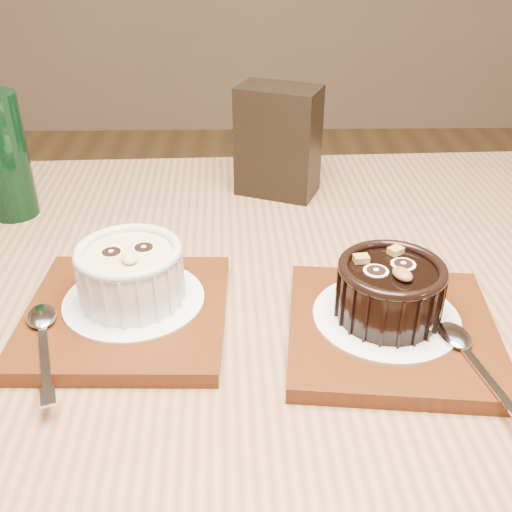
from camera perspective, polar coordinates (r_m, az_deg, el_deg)
The scene contains 11 objects.
table at distance 0.62m, azimuth -2.93°, elevation -12.29°, with size 1.23×0.84×0.75m.
tray_left at distance 0.57m, azimuth -12.23°, elevation -5.41°, with size 0.18×0.18×0.01m, color #54260E.
doily_left at distance 0.57m, azimuth -11.53°, elevation -4.03°, with size 0.13×0.13×0.00m, color white.
ramekin_white at distance 0.55m, azimuth -11.86°, elevation -1.42°, with size 0.10×0.10×0.06m.
spoon_left at distance 0.54m, azimuth -19.60°, elevation -7.49°, with size 0.03×0.13×0.01m, color silver, non-canonical shape.
tray_right at distance 0.55m, azimuth 12.78°, elevation -6.94°, with size 0.18×0.18×0.01m, color #54260E.
doily_right at distance 0.55m, azimuth 12.28°, elevation -5.61°, with size 0.13×0.13×0.00m, color white.
ramekin_dark at distance 0.53m, azimuth 12.63°, elevation -3.02°, with size 0.09×0.09×0.06m.
spoon_right at distance 0.51m, azimuth 20.23°, elevation -9.45°, with size 0.03×0.13×0.01m, color silver, non-canonical shape.
condiment_stand at distance 0.78m, azimuth 2.13°, elevation 10.84°, with size 0.10×0.06×0.14m, color black.
green_bottle at distance 0.77m, azimuth -23.00°, elevation 9.18°, with size 0.06×0.06×0.21m.
Camera 1 is at (0.09, -0.68, 1.08)m, focal length 42.00 mm.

